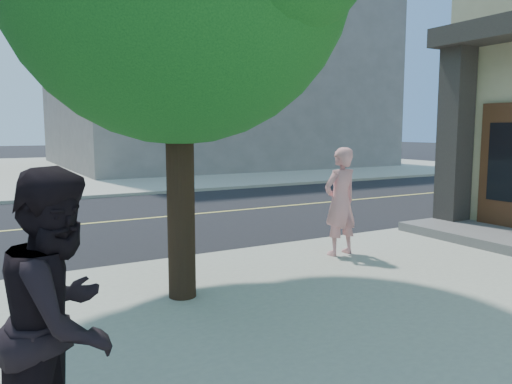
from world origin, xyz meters
TOP-DOWN VIEW (x-y plane):
  - sidewalk_ne at (13.50, 21.50)m, footprint 29.00×25.00m
  - filler_ne at (14.00, 22.00)m, footprint 18.00×16.00m
  - man_on_phone at (5.95, -1.23)m, footprint 0.72×0.51m
  - pedestrian at (0.90, -4.73)m, footprint 1.13×1.19m

SIDE VIEW (x-z plane):
  - sidewalk_ne at x=13.50m, z-range 0.00..0.12m
  - man_on_phone at x=5.95m, z-range 0.12..1.98m
  - pedestrian at x=0.90m, z-range 0.12..2.07m
  - filler_ne at x=14.00m, z-range 0.12..14.12m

